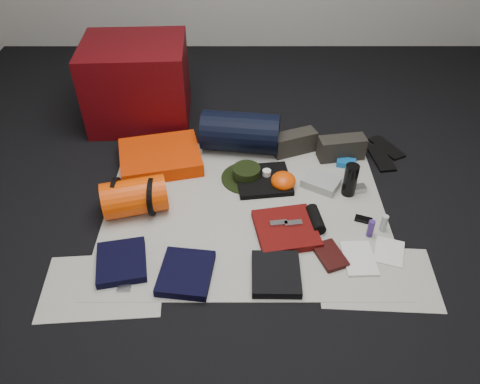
{
  "coord_description": "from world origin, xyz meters",
  "views": [
    {
      "loc": [
        -0.03,
        -1.97,
        1.84
      ],
      "look_at": [
        -0.03,
        0.04,
        0.1
      ],
      "focal_mm": 35.0,
      "sensor_mm": 36.0,
      "label": 1
    }
  ],
  "objects_px": {
    "stuff_sack": "(135,197)",
    "paperback_book": "(330,255)",
    "sleeping_pad": "(160,157)",
    "navy_duffel": "(240,132)",
    "red_cabinet": "(138,83)",
    "compact_camera": "(358,189)",
    "water_bottle": "(350,180)"
  },
  "relations": [
    {
      "from": "red_cabinet",
      "to": "compact_camera",
      "type": "relative_size",
      "value": 7.6
    },
    {
      "from": "sleeping_pad",
      "to": "water_bottle",
      "type": "distance_m",
      "value": 1.2
    },
    {
      "from": "navy_duffel",
      "to": "stuff_sack",
      "type": "bearing_deg",
      "value": -126.94
    },
    {
      "from": "sleeping_pad",
      "to": "compact_camera",
      "type": "bearing_deg",
      "value": -12.92
    },
    {
      "from": "red_cabinet",
      "to": "stuff_sack",
      "type": "bearing_deg",
      "value": -85.8
    },
    {
      "from": "red_cabinet",
      "to": "stuff_sack",
      "type": "relative_size",
      "value": 1.94
    },
    {
      "from": "sleeping_pad",
      "to": "water_bottle",
      "type": "height_order",
      "value": "water_bottle"
    },
    {
      "from": "navy_duffel",
      "to": "red_cabinet",
      "type": "bearing_deg",
      "value": 158.67
    },
    {
      "from": "compact_camera",
      "to": "navy_duffel",
      "type": "bearing_deg",
      "value": 136.33
    },
    {
      "from": "water_bottle",
      "to": "stuff_sack",
      "type": "bearing_deg",
      "value": -173.07
    },
    {
      "from": "sleeping_pad",
      "to": "navy_duffel",
      "type": "height_order",
      "value": "navy_duffel"
    },
    {
      "from": "red_cabinet",
      "to": "navy_duffel",
      "type": "xyz_separation_m",
      "value": [
        0.72,
        -0.39,
        -0.15
      ]
    },
    {
      "from": "stuff_sack",
      "to": "water_bottle",
      "type": "bearing_deg",
      "value": 6.93
    },
    {
      "from": "stuff_sack",
      "to": "paperback_book",
      "type": "distance_m",
      "value": 1.12
    },
    {
      "from": "red_cabinet",
      "to": "paperback_book",
      "type": "relative_size",
      "value": 3.6
    },
    {
      "from": "sleeping_pad",
      "to": "navy_duffel",
      "type": "relative_size",
      "value": 1.0
    },
    {
      "from": "sleeping_pad",
      "to": "red_cabinet",
      "type": "bearing_deg",
      "value": 110.21
    },
    {
      "from": "water_bottle",
      "to": "paperback_book",
      "type": "height_order",
      "value": "water_bottle"
    },
    {
      "from": "sleeping_pad",
      "to": "paperback_book",
      "type": "height_order",
      "value": "sleeping_pad"
    },
    {
      "from": "navy_duffel",
      "to": "paperback_book",
      "type": "height_order",
      "value": "navy_duffel"
    },
    {
      "from": "stuff_sack",
      "to": "paperback_book",
      "type": "bearing_deg",
      "value": -18.54
    },
    {
      "from": "red_cabinet",
      "to": "water_bottle",
      "type": "distance_m",
      "value": 1.61
    },
    {
      "from": "red_cabinet",
      "to": "navy_duffel",
      "type": "height_order",
      "value": "red_cabinet"
    },
    {
      "from": "navy_duffel",
      "to": "paperback_book",
      "type": "relative_size",
      "value": 2.64
    },
    {
      "from": "navy_duffel",
      "to": "compact_camera",
      "type": "distance_m",
      "value": 0.84
    },
    {
      "from": "sleeping_pad",
      "to": "navy_duffel",
      "type": "xyz_separation_m",
      "value": [
        0.51,
        0.16,
        0.09
      ]
    },
    {
      "from": "navy_duffel",
      "to": "compact_camera",
      "type": "bearing_deg",
      "value": -24.43
    },
    {
      "from": "water_bottle",
      "to": "compact_camera",
      "type": "bearing_deg",
      "value": 17.06
    },
    {
      "from": "stuff_sack",
      "to": "compact_camera",
      "type": "relative_size",
      "value": 3.93
    },
    {
      "from": "stuff_sack",
      "to": "water_bottle",
      "type": "xyz_separation_m",
      "value": [
        1.24,
        0.15,
        -0.0
      ]
    },
    {
      "from": "stuff_sack",
      "to": "compact_camera",
      "type": "xyz_separation_m",
      "value": [
        1.3,
        0.17,
        -0.09
      ]
    },
    {
      "from": "sleeping_pad",
      "to": "paperback_book",
      "type": "distance_m",
      "value": 1.26
    }
  ]
}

